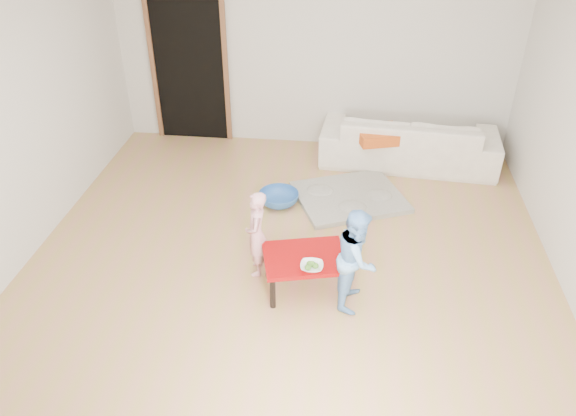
% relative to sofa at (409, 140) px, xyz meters
% --- Properties ---
extents(floor, '(5.00, 5.00, 0.01)m').
position_rel_sofa_xyz_m(floor, '(-1.24, -2.05, -0.31)').
color(floor, tan).
rests_on(floor, ground).
extents(back_wall, '(5.00, 0.02, 2.60)m').
position_rel_sofa_xyz_m(back_wall, '(-1.24, 0.45, 0.99)').
color(back_wall, beige).
rests_on(back_wall, floor).
extents(left_wall, '(0.02, 5.00, 2.60)m').
position_rel_sofa_xyz_m(left_wall, '(-3.74, -2.05, 0.99)').
color(left_wall, beige).
rests_on(left_wall, floor).
extents(doorway, '(1.02, 0.08, 2.11)m').
position_rel_sofa_xyz_m(doorway, '(-2.84, 0.43, 0.71)').
color(doorway, brown).
rests_on(doorway, back_wall).
extents(sofa, '(2.19, 0.98, 0.62)m').
position_rel_sofa_xyz_m(sofa, '(0.00, 0.00, 0.00)').
color(sofa, white).
rests_on(sofa, floor).
extents(cushion, '(0.61, 0.57, 0.13)m').
position_rel_sofa_xyz_m(cushion, '(-0.39, -0.25, 0.17)').
color(cushion, '#D45417').
rests_on(cushion, sofa).
extents(red_table, '(0.82, 0.69, 0.36)m').
position_rel_sofa_xyz_m(red_table, '(-1.05, -2.55, -0.13)').
color(red_table, '#8B0708').
rests_on(red_table, floor).
extents(bowl, '(0.19, 0.19, 0.05)m').
position_rel_sofa_xyz_m(bowl, '(-0.98, -2.72, 0.07)').
color(bowl, white).
rests_on(bowl, red_table).
extents(broccoli, '(0.12, 0.12, 0.06)m').
position_rel_sofa_xyz_m(broccoli, '(-0.98, -2.72, 0.07)').
color(broccoli, '#2D5919').
rests_on(broccoli, red_table).
extents(child_pink, '(0.23, 0.33, 0.85)m').
position_rel_sofa_xyz_m(child_pink, '(-1.51, -2.36, 0.11)').
color(child_pink, '#EA6B7B').
rests_on(child_pink, floor).
extents(child_blue, '(0.42, 0.50, 0.93)m').
position_rel_sofa_xyz_m(child_blue, '(-0.60, -2.66, 0.15)').
color(child_blue, '#6AA2F6').
rests_on(child_blue, floor).
extents(basin, '(0.45, 0.45, 0.14)m').
position_rel_sofa_xyz_m(basin, '(-1.47, -1.17, -0.24)').
color(basin, '#2C60A8').
rests_on(basin, floor).
extents(blanket, '(1.42, 1.32, 0.06)m').
position_rel_sofa_xyz_m(blanket, '(-0.69, -0.98, -0.28)').
color(blanket, '#A8A695').
rests_on(blanket, floor).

